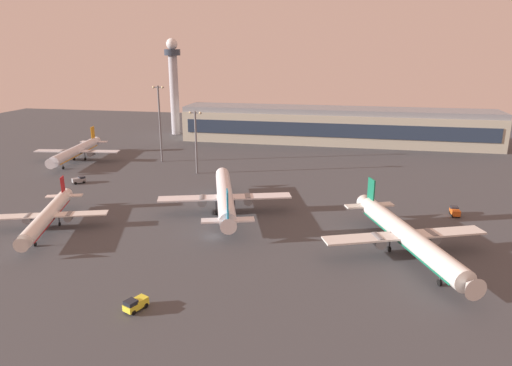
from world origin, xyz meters
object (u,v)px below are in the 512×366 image
Objects in this scene: control_tower at (174,81)px; airplane_far_stand at (406,236)px; cargo_loader at (455,211)px; maintenance_van at (135,304)px; airplane_mid_apron at (225,196)px; apron_light_central at (196,138)px; apron_light_west at (160,120)px; airplane_taxiway_distant at (48,215)px; baggage_tractor at (79,180)px; airplane_terminal_side at (77,151)px.

airplane_far_stand is (101.35, -129.12, -22.83)m from control_tower.
cargo_loader and maintenance_van have the same top height.
apron_light_central reaches higher than airplane_mid_apron.
apron_light_west is (-39.72, 51.50, 12.11)m from airplane_mid_apron.
apron_light_central is (-80.89, 27.61, 11.65)m from cargo_loader.
airplane_mid_apron is (56.51, -110.48, -22.86)m from control_tower.
control_tower is 1.63× the size of apron_light_west.
airplane_taxiway_distant is 73.10m from apron_light_west.
airplane_mid_apron is (-44.85, 18.64, -0.04)m from airplane_far_stand.
control_tower is 165.73m from airplane_far_stand.
apron_light_central is (34.05, 19.76, 11.65)m from baggage_tractor.
airplane_taxiway_distant is 1.59× the size of apron_light_central.
control_tower is 10.97× the size of baggage_tractor.
maintenance_van is at bearing -71.27° from control_tower.
baggage_tractor is at bearing -41.54° from airplane_far_stand.
control_tower is at bearing -73.55° from airplane_far_stand.
apron_light_west is (-100.21, 42.13, 15.38)m from cargo_loader.
airplane_mid_apron is at bearing -171.31° from airplane_taxiway_distant.
cargo_loader is 109.79m from apron_light_west.
airplane_far_stand is at bearing 142.96° from airplane_terminal_side.
airplane_mid_apron is 61.30m from cargo_loader.
airplane_mid_apron is 10.69× the size of cargo_loader.
control_tower reaches higher than cargo_loader.
maintenance_van is (-1.99, -50.26, -3.27)m from airplane_mid_apron.
airplane_taxiway_distant is 44.18m from airplane_mid_apron.
baggage_tractor is 0.20× the size of apron_light_central.
apron_light_central is at bearing -53.92° from maintenance_van.
airplane_mid_apron is 66.16m from apron_light_west.
airplane_terminal_side is 1.93× the size of apron_light_central.
apron_light_central is (36.11, -73.51, -14.47)m from control_tower.
apron_light_central is (-65.25, 55.61, 8.35)m from airplane_far_stand.
airplane_taxiway_distant is 0.78× the size of airplane_mid_apron.
control_tower is 10.46× the size of maintenance_van.
cargo_loader and baggage_tractor have the same top height.
control_tower is at bearing -112.25° from airplane_terminal_side.
control_tower is 83.16m from apron_light_central.
airplane_taxiway_distant is at bearing -89.55° from apron_light_west.
apron_light_west is at bearing -177.23° from airplane_terminal_side.
airplane_terminal_side is at bearing -103.67° from control_tower.
baggage_tractor is at bearing -113.24° from apron_light_west.
apron_light_central is 0.75× the size of apron_light_west.
baggage_tractor is (-54.45, 17.21, -3.27)m from airplane_mid_apron.
control_tower is 126.18m from airplane_mid_apron.
airplane_taxiway_distant is 1.20× the size of apron_light_west.
cargo_loader is 115.21m from baggage_tractor.
airplane_taxiway_distant is 8.04× the size of baggage_tractor.
baggage_tractor is at bearing -149.87° from apron_light_central.
airplane_far_stand is 1.51× the size of apron_light_west.
control_tower reaches higher than airplane_mid_apron.
airplane_far_stand is 1.04× the size of airplane_terminal_side.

